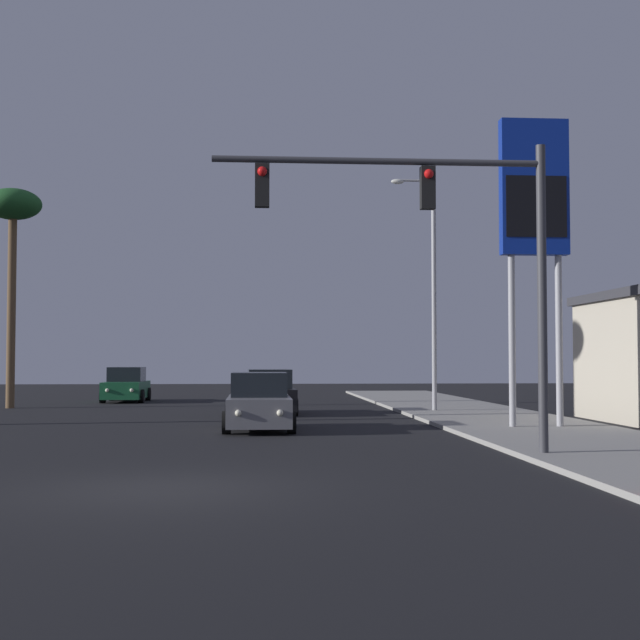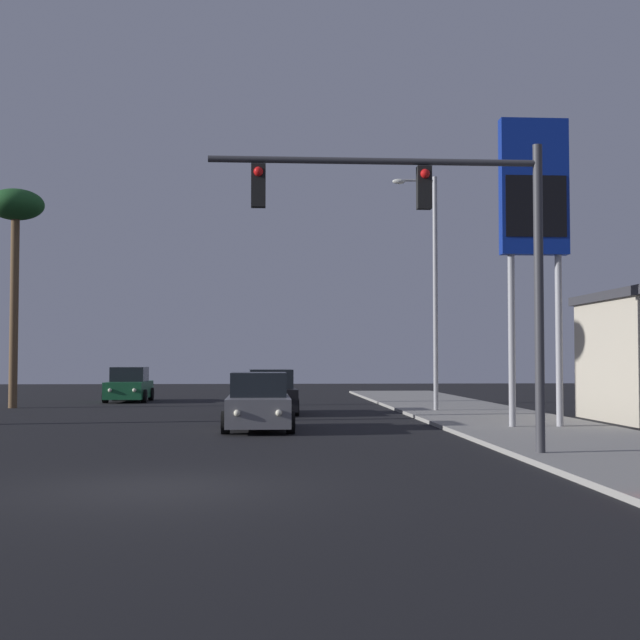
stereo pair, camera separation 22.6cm
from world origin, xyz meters
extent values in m
plane|color=black|center=(0.00, 0.00, 0.00)|extent=(120.00, 120.00, 0.00)
cube|color=gray|center=(9.50, 10.00, 0.06)|extent=(5.00, 60.00, 0.12)
cube|color=black|center=(2.02, 19.17, 0.58)|extent=(1.94, 4.26, 0.80)
cube|color=black|center=(2.02, 19.32, 1.33)|extent=(1.67, 2.05, 0.70)
cylinder|color=black|center=(1.12, 17.87, 0.32)|extent=(0.24, 0.64, 0.64)
cylinder|color=black|center=(2.92, 17.87, 0.32)|extent=(0.24, 0.64, 0.64)
cylinder|color=black|center=(1.12, 20.48, 0.32)|extent=(0.24, 0.64, 0.64)
cylinder|color=black|center=(2.92, 20.48, 0.32)|extent=(0.24, 0.64, 0.64)
sphere|color=#F2EACC|center=(1.46, 17.05, 0.63)|extent=(0.18, 0.18, 0.18)
sphere|color=#F2EACC|center=(2.58, 17.05, 0.63)|extent=(0.18, 0.18, 0.18)
cube|color=slate|center=(1.61, 11.58, 0.58)|extent=(1.80, 4.20, 0.80)
cube|color=black|center=(1.61, 11.73, 1.33)|extent=(1.60, 2.00, 0.70)
cylinder|color=black|center=(0.71, 10.28, 0.32)|extent=(0.24, 0.64, 0.64)
cylinder|color=black|center=(2.51, 10.28, 0.32)|extent=(0.24, 0.64, 0.64)
cylinder|color=black|center=(0.71, 12.88, 0.32)|extent=(0.24, 0.64, 0.64)
cylinder|color=black|center=(2.51, 12.88, 0.32)|extent=(0.24, 0.64, 0.64)
sphere|color=#F2EACC|center=(1.05, 9.46, 0.63)|extent=(0.18, 0.18, 0.18)
sphere|color=#F2EACC|center=(2.16, 9.46, 0.63)|extent=(0.18, 0.18, 0.18)
cube|color=#195933|center=(-4.78, 29.34, 0.58)|extent=(1.84, 4.22, 0.80)
cube|color=black|center=(-4.78, 29.49, 1.33)|extent=(1.62, 2.02, 0.70)
cylinder|color=black|center=(-5.68, 28.03, 0.32)|extent=(0.24, 0.64, 0.64)
cylinder|color=black|center=(-3.88, 28.03, 0.32)|extent=(0.24, 0.64, 0.64)
cylinder|color=black|center=(-5.68, 30.64, 0.32)|extent=(0.24, 0.64, 0.64)
cylinder|color=black|center=(-3.88, 30.64, 0.32)|extent=(0.24, 0.64, 0.64)
sphere|color=#F2EACC|center=(-5.34, 27.22, 0.63)|extent=(0.18, 0.18, 0.18)
sphere|color=#F2EACC|center=(-4.23, 27.22, 0.63)|extent=(0.18, 0.18, 0.18)
cylinder|color=#38383D|center=(7.54, 3.85, 3.37)|extent=(0.20, 0.20, 6.50)
cylinder|color=#38383D|center=(4.07, 3.85, 6.22)|extent=(6.95, 0.14, 0.14)
cube|color=black|center=(5.11, 3.85, 5.67)|extent=(0.30, 0.24, 0.90)
sphere|color=red|center=(5.11, 3.71, 5.94)|extent=(0.20, 0.20, 0.20)
cube|color=black|center=(1.64, 3.85, 5.67)|extent=(0.30, 0.24, 0.90)
sphere|color=red|center=(1.64, 3.71, 5.94)|extent=(0.20, 0.20, 0.20)
cylinder|color=#99999E|center=(8.34, 19.26, 4.62)|extent=(0.18, 0.18, 9.00)
cylinder|color=#99999E|center=(7.64, 19.26, 8.97)|extent=(1.40, 0.10, 0.10)
ellipsoid|color=silver|center=(6.94, 19.26, 8.92)|extent=(0.50, 0.24, 0.20)
cylinder|color=#99999E|center=(8.95, 10.92, 2.62)|extent=(0.20, 0.20, 5.00)
cylinder|color=#99999E|center=(10.35, 10.92, 2.62)|extent=(0.20, 0.20, 5.00)
cube|color=navy|center=(9.65, 10.92, 7.12)|extent=(2.00, 0.40, 4.00)
cube|color=black|center=(9.65, 10.71, 6.52)|extent=(1.80, 0.03, 1.80)
cylinder|color=brown|center=(-8.85, 24.00, 4.10)|extent=(0.36, 0.36, 8.20)
ellipsoid|color=#1E5123|center=(-8.85, 24.00, 8.68)|extent=(2.40, 2.40, 1.32)
camera|label=1|loc=(1.54, -14.50, 2.08)|focal=50.00mm
camera|label=2|loc=(1.76, -14.52, 2.08)|focal=50.00mm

